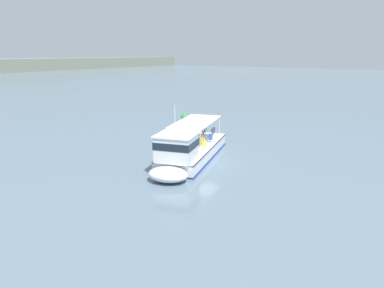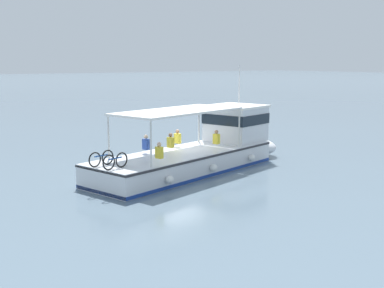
% 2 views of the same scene
% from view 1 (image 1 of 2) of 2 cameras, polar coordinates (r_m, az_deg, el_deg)
% --- Properties ---
extents(ground_plane, '(400.00, 400.00, 0.00)m').
position_cam_1_polar(ground_plane, '(29.68, 1.89, -2.82)').
color(ground_plane, slate).
extents(ferry_main, '(13.07, 6.43, 5.32)m').
position_cam_1_polar(ferry_main, '(28.86, -0.62, -1.22)').
color(ferry_main, silver).
rests_on(ferry_main, ground).
extents(channel_buoy, '(0.70, 0.70, 1.40)m').
position_cam_1_polar(channel_buoy, '(46.61, -1.35, 4.34)').
color(channel_buoy, green).
rests_on(channel_buoy, ground).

